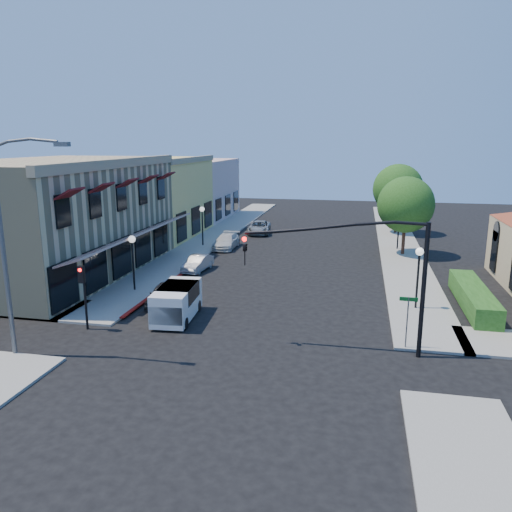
% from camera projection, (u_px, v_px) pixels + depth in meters
% --- Properties ---
extents(ground, '(120.00, 120.00, 0.00)m').
position_uv_depth(ground, '(234.00, 355.00, 22.14)').
color(ground, black).
rests_on(ground, ground).
extents(sidewalk_left, '(3.50, 50.00, 0.12)m').
position_uv_depth(sidewalk_left, '(216.00, 235.00, 49.61)').
color(sidewalk_left, gray).
rests_on(sidewalk_left, ground).
extents(sidewalk_right, '(3.50, 50.00, 0.12)m').
position_uv_depth(sidewalk_right, '(398.00, 243.00, 46.10)').
color(sidewalk_right, gray).
rests_on(sidewalk_right, ground).
extents(curb_red_strip, '(0.25, 10.00, 0.06)m').
position_uv_depth(curb_red_strip, '(159.00, 293.00, 31.14)').
color(curb_red_strip, maroon).
rests_on(curb_red_strip, ground).
extents(corner_brick_building, '(11.77, 18.20, 8.10)m').
position_uv_depth(corner_brick_building, '(58.00, 218.00, 34.81)').
color(corner_brick_building, tan).
rests_on(corner_brick_building, ground).
extents(yellow_stucco_building, '(10.00, 12.00, 7.60)m').
position_uv_depth(yellow_stucco_building, '(147.00, 197.00, 49.16)').
color(yellow_stucco_building, '#DAC162').
rests_on(yellow_stucco_building, ground).
extents(pink_stucco_building, '(10.00, 12.00, 7.00)m').
position_uv_depth(pink_stucco_building, '(188.00, 189.00, 60.66)').
color(pink_stucco_building, beige).
rests_on(pink_stucco_building, ground).
extents(hedge, '(1.40, 8.00, 1.10)m').
position_uv_depth(hedge, '(472.00, 308.00, 28.37)').
color(hedge, '#1F4B15').
rests_on(hedge, ground).
extents(street_tree_a, '(4.56, 4.56, 6.48)m').
position_uv_depth(street_tree_a, '(406.00, 205.00, 40.39)').
color(street_tree_a, '#3A2317').
rests_on(street_tree_a, ground).
extents(street_tree_b, '(4.94, 4.94, 7.02)m').
position_uv_depth(street_tree_b, '(398.00, 189.00, 49.84)').
color(street_tree_b, '#3A2317').
rests_on(street_tree_b, ground).
extents(signal_mast_arm, '(8.01, 0.39, 6.00)m').
position_uv_depth(signal_mast_arm, '(373.00, 264.00, 21.46)').
color(signal_mast_arm, black).
rests_on(signal_mast_arm, ground).
extents(secondary_signal, '(0.28, 0.42, 3.32)m').
position_uv_depth(secondary_signal, '(83.00, 286.00, 24.55)').
color(secondary_signal, black).
rests_on(secondary_signal, ground).
extents(cobra_streetlight, '(3.60, 0.25, 9.31)m').
position_uv_depth(cobra_streetlight, '(9.00, 239.00, 20.87)').
color(cobra_streetlight, '#595B5E').
rests_on(cobra_streetlight, ground).
extents(street_name_sign, '(0.80, 0.06, 2.50)m').
position_uv_depth(street_name_sign, '(408.00, 314.00, 22.34)').
color(street_name_sign, '#595B5E').
rests_on(street_name_sign, ground).
extents(lamppost_left_near, '(0.44, 0.44, 3.57)m').
position_uv_depth(lamppost_left_near, '(132.00, 249.00, 30.84)').
color(lamppost_left_near, black).
rests_on(lamppost_left_near, ground).
extents(lamppost_left_far, '(0.44, 0.44, 3.57)m').
position_uv_depth(lamppost_left_far, '(202.00, 216.00, 44.19)').
color(lamppost_left_far, black).
rests_on(lamppost_left_far, ground).
extents(lamppost_right_near, '(0.44, 0.44, 3.57)m').
position_uv_depth(lamppost_right_near, '(419.00, 262.00, 27.43)').
color(lamppost_right_near, black).
rests_on(lamppost_right_near, ground).
extents(lamppost_right_far, '(0.44, 0.44, 3.57)m').
position_uv_depth(lamppost_right_far, '(399.00, 219.00, 42.68)').
color(lamppost_right_far, black).
rests_on(lamppost_right_far, ground).
extents(white_van, '(2.06, 4.17, 1.79)m').
position_uv_depth(white_van, '(177.00, 301.00, 26.33)').
color(white_van, silver).
rests_on(white_van, ground).
extents(parked_car_a, '(1.68, 3.64, 1.21)m').
position_uv_depth(parked_car_a, '(164.00, 294.00, 28.86)').
color(parked_car_a, black).
rests_on(parked_car_a, ground).
extents(parked_car_b, '(1.56, 3.54, 1.13)m').
position_uv_depth(parked_car_b, '(198.00, 263.00, 36.24)').
color(parked_car_b, '#AFB1B4').
rests_on(parked_car_b, ground).
extents(parked_car_c, '(1.75, 4.28, 1.24)m').
position_uv_depth(parked_car_c, '(226.00, 241.00, 43.79)').
color(parked_car_c, silver).
rests_on(parked_car_c, ground).
extents(parked_car_d, '(2.61, 4.79, 1.27)m').
position_uv_depth(parked_car_d, '(259.00, 227.00, 50.74)').
color(parked_car_d, gray).
rests_on(parked_car_d, ground).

